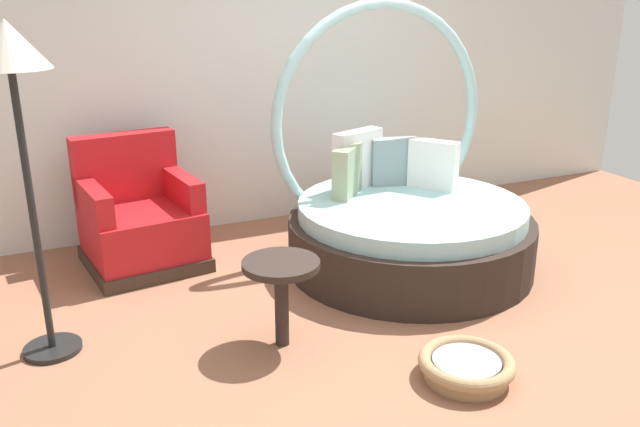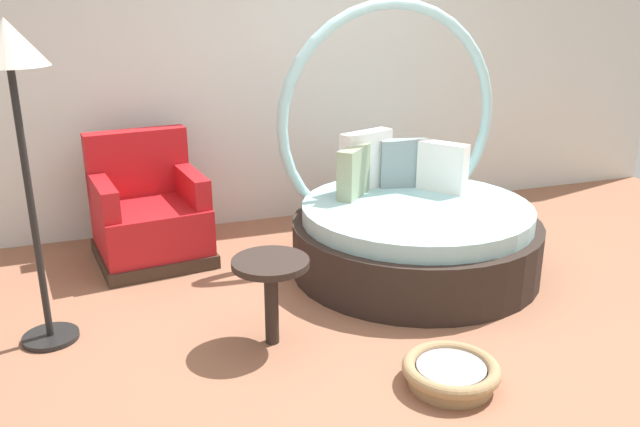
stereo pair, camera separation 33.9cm
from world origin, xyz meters
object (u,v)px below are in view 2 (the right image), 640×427
object	(u,v)px
red_armchair	(149,216)
floor_lamp	(12,76)
round_daybed	(411,219)
pet_basket	(451,373)
side_table	(271,275)

from	to	relation	value
red_armchair	floor_lamp	world-z (taller)	floor_lamp
floor_lamp	red_armchair	bearing A→B (deg)	57.44
round_daybed	pet_basket	world-z (taller)	round_daybed
pet_basket	floor_lamp	distance (m)	2.73
floor_lamp	round_daybed	bearing A→B (deg)	6.52
round_daybed	red_armchair	xyz separation A→B (m)	(-1.78, 0.80, -0.04)
round_daybed	floor_lamp	size ratio (longest dim) A/B	1.04
floor_lamp	pet_basket	bearing A→B (deg)	-31.07
red_armchair	floor_lamp	distance (m)	1.76
floor_lamp	side_table	bearing A→B (deg)	-20.70
pet_basket	side_table	xyz separation A→B (m)	(-0.76, 0.73, 0.35)
red_armchair	pet_basket	size ratio (longest dim) A/B	1.84
red_armchair	pet_basket	xyz separation A→B (m)	(1.28, -2.28, -0.26)
round_daybed	side_table	world-z (taller)	round_daybed
round_daybed	floor_lamp	xyz separation A→B (m)	(-2.48, -0.28, 1.17)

